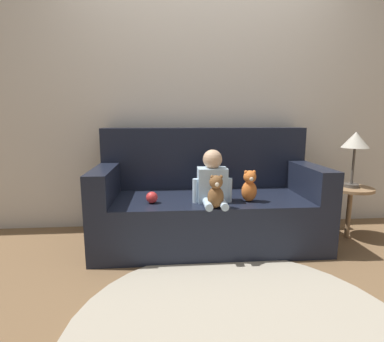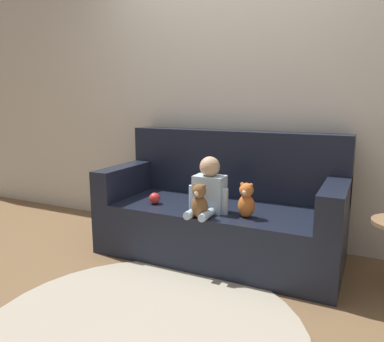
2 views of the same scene
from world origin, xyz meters
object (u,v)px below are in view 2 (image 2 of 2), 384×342
Objects in this scene: couch at (222,212)px; person_baby at (209,189)px; plush_toy_side at (246,200)px; teddy_bear_brown at (200,202)px; toy_ball at (155,198)px.

couch is 0.36m from person_baby.
plush_toy_side is at bearing -44.22° from couch.
teddy_bear_brown is 0.50m from toy_ball.
teddy_bear_brown is at bearing -88.13° from person_baby.
couch is at bearing 135.78° from plush_toy_side.
couch reaches higher than person_baby.
person_baby is at bearing -90.35° from couch.
person_baby is 0.47m from toy_ball.
person_baby is at bearing 178.28° from plush_toy_side.
person_baby is at bearing 91.87° from teddy_bear_brown.
plush_toy_side is (0.28, -0.28, 0.20)m from couch.
person_baby is 0.29m from plush_toy_side.
toy_ball is at bearing 179.29° from person_baby.
teddy_bear_brown is at bearing -89.51° from couch.
teddy_bear_brown is at bearing -19.84° from toy_ball.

